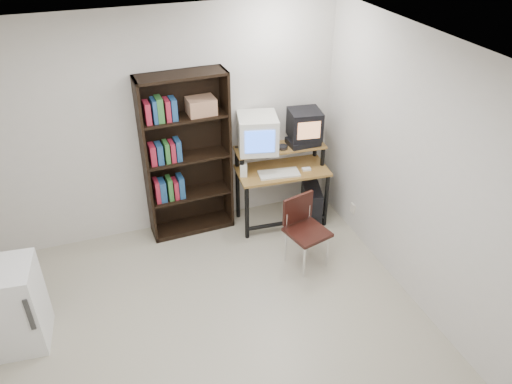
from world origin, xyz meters
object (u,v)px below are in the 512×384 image
object	(u,v)px
crt_tv	(305,124)
school_chair	(304,225)
computer_desk	(282,173)
pc_tower	(311,203)
bookshelf	(186,155)
crt_monitor	(257,133)
mini_fridge	(12,307)

from	to	relation	value
crt_tv	school_chair	bearing A→B (deg)	-104.55
computer_desk	pc_tower	bearing A→B (deg)	-6.08
school_chair	bookshelf	size ratio (longest dim) A/B	0.41
crt_monitor	mini_fridge	distance (m)	3.03
crt_monitor	crt_tv	xyz separation A→B (m)	(0.57, -0.04, 0.04)
crt_tv	mini_fridge	distance (m)	3.55
school_chair	crt_tv	bearing A→B (deg)	52.81
school_chair	mini_fridge	size ratio (longest dim) A/B	0.94
crt_monitor	mini_fridge	xyz separation A→B (m)	(-2.71, -1.12, -0.75)
pc_tower	bookshelf	bearing A→B (deg)	-176.38
crt_monitor	crt_tv	distance (m)	0.57
crt_tv	bookshelf	xyz separation A→B (m)	(-1.39, 0.15, -0.23)
pc_tower	mini_fridge	xyz separation A→B (m)	(-3.36, -0.92, 0.22)
computer_desk	school_chair	world-z (taller)	computer_desk
crt_monitor	mini_fridge	world-z (taller)	crt_monitor
pc_tower	computer_desk	bearing A→B (deg)	-174.72
computer_desk	mini_fridge	size ratio (longest dim) A/B	1.29
crt_tv	pc_tower	bearing A→B (deg)	-57.23
computer_desk	school_chair	xyz separation A→B (m)	(-0.07, -0.81, -0.18)
bookshelf	school_chair	bearing A→B (deg)	-48.23
mini_fridge	computer_desk	bearing A→B (deg)	24.25
crt_monitor	computer_desk	bearing A→B (deg)	-13.77
school_chair	mini_fridge	xyz separation A→B (m)	(-2.90, -0.18, -0.07)
pc_tower	crt_tv	bearing A→B (deg)	130.23
crt_tv	bookshelf	world-z (taller)	bookshelf
crt_tv	mini_fridge	xyz separation A→B (m)	(-3.28, -1.09, -0.79)
computer_desk	crt_monitor	size ratio (longest dim) A/B	2.09
bookshelf	mini_fridge	bearing A→B (deg)	-148.95
mini_fridge	school_chair	bearing A→B (deg)	9.34
crt_tv	pc_tower	distance (m)	1.02
crt_monitor	school_chair	distance (m)	1.18
crt_tv	bookshelf	bearing A→B (deg)	-177.85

